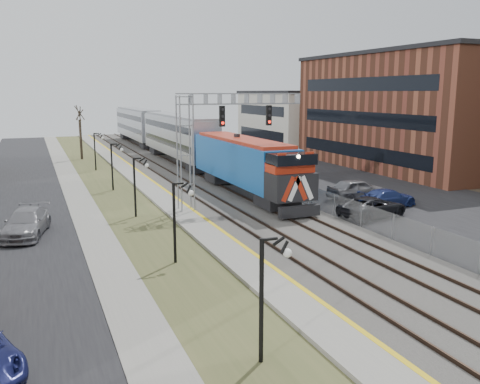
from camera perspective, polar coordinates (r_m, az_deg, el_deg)
street_west at (r=40.86m, az=-23.87°, el=-1.37°), size 7.00×120.00×0.04m
sidewalk at (r=40.94m, az=-17.58°, el=-0.87°), size 2.00×120.00×0.08m
grass_median at (r=41.28m, az=-13.44°, el=-0.57°), size 4.00×120.00×0.06m
platform at (r=41.80m, az=-9.38°, el=-0.14°), size 2.00×120.00×0.24m
ballast_bed at (r=43.16m, az=-2.91°, el=0.32°), size 8.00×120.00×0.20m
parking_lot at (r=48.42m, az=10.61°, el=1.24°), size 16.00×120.00×0.04m
platform_edge at (r=41.98m, az=-8.22°, el=0.11°), size 0.24×120.00×0.01m
track_near at (r=42.52m, az=-5.45°, el=0.36°), size 1.58×120.00×0.15m
track_far at (r=43.64m, az=-1.05°, el=0.69°), size 1.58×120.00×0.15m
train at (r=62.93m, az=-7.96°, el=6.21°), size 3.00×63.05×5.33m
signal_gantry at (r=34.96m, az=-3.48°, el=6.84°), size 9.00×1.07×8.15m
lampposts at (r=24.85m, az=-7.54°, el=-3.41°), size 0.14×62.14×4.00m
fence at (r=44.58m, az=2.18°, el=1.59°), size 0.04×120.00×1.60m
car_lot_c at (r=34.73m, az=14.67°, el=-1.70°), size 5.36×3.27×1.39m
car_lot_d at (r=38.06m, az=16.25°, el=-0.72°), size 4.86×2.61×1.34m
car_lot_e at (r=40.15m, az=13.00°, el=0.26°), size 4.84×2.07×1.63m
car_lot_f at (r=46.09m, az=5.00°, el=1.80°), size 4.76×2.57×1.49m
car_street_b at (r=31.87m, az=-22.90°, el=-3.27°), size 3.17×5.50×1.50m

